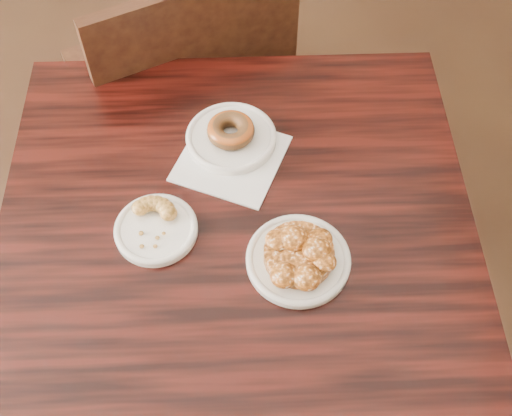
{
  "coord_description": "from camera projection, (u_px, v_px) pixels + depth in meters",
  "views": [
    {
      "loc": [
        0.24,
        -0.64,
        1.69
      ],
      "look_at": [
        0.32,
        -0.05,
        0.8
      ],
      "focal_mm": 45.0,
      "sensor_mm": 36.0,
      "label": 1
    }
  ],
  "objects": [
    {
      "name": "napkin",
      "position": [
        231.0,
        158.0,
        1.19
      ],
      "size": [
        0.24,
        0.24,
        0.0
      ],
      "primitive_type": "cube",
      "rotation": [
        0.0,
        0.0,
        -0.5
      ],
      "color": "white",
      "rests_on": "cafe_table"
    },
    {
      "name": "floor",
      "position": [
        137.0,
        370.0,
        1.73
      ],
      "size": [
        5.0,
        5.0,
        0.0
      ],
      "primitive_type": "plane",
      "color": "black",
      "rests_on": "ground"
    },
    {
      "name": "plate_donut",
      "position": [
        231.0,
        138.0,
        1.2
      ],
      "size": [
        0.17,
        0.17,
        0.01
      ],
      "primitive_type": "cylinder",
      "color": "white",
      "rests_on": "napkin"
    },
    {
      "name": "cafe_table",
      "position": [
        241.0,
        315.0,
        1.42
      ],
      "size": [
        0.9,
        0.9,
        0.75
      ],
      "primitive_type": "cube",
      "rotation": [
        0.0,
        0.0,
        -0.09
      ],
      "color": "black",
      "rests_on": "floor"
    },
    {
      "name": "plate_fritter",
      "position": [
        298.0,
        260.0,
        1.06
      ],
      "size": [
        0.17,
        0.17,
        0.01
      ],
      "primitive_type": "cylinder",
      "color": "silver",
      "rests_on": "cafe_table"
    },
    {
      "name": "apple_fritter",
      "position": [
        299.0,
        252.0,
        1.04
      ],
      "size": [
        0.16,
        0.16,
        0.04
      ],
      "primitive_type": null,
      "color": "#462107",
      "rests_on": "plate_fritter"
    },
    {
      "name": "glazed_donut",
      "position": [
        231.0,
        130.0,
        1.18
      ],
      "size": [
        0.09,
        0.09,
        0.03
      ],
      "primitive_type": "torus",
      "color": "#883913",
      "rests_on": "plate_donut"
    },
    {
      "name": "cruller_fragment",
      "position": [
        155.0,
        224.0,
        1.08
      ],
      "size": [
        0.1,
        0.1,
        0.03
      ],
      "primitive_type": null,
      "color": "brown",
      "rests_on": "plate_cruller"
    },
    {
      "name": "plate_cruller",
      "position": [
        156.0,
        230.0,
        1.09
      ],
      "size": [
        0.14,
        0.14,
        0.01
      ],
      "primitive_type": "cylinder",
      "color": "white",
      "rests_on": "cafe_table"
    },
    {
      "name": "chair_far",
      "position": [
        174.0,
        83.0,
        1.71
      ],
      "size": [
        0.65,
        0.65,
        0.9
      ],
      "primitive_type": null,
      "rotation": [
        0.0,
        0.0,
        3.49
      ],
      "color": "black",
      "rests_on": "floor"
    }
  ]
}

